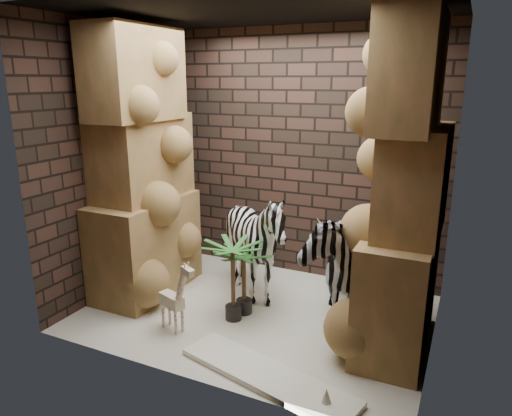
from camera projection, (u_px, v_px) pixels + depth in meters
The scene contains 14 objects.
floor at pixel (256, 313), 4.96m from camera, with size 3.50×3.50×0.00m, color silver.
ceiling at pixel (256, 9), 4.16m from camera, with size 3.50×3.50×0.00m, color black.
wall_back at pixel (299, 156), 5.65m from camera, with size 3.50×3.50×0.00m, color black.
wall_front at pixel (184, 205), 3.47m from camera, with size 3.50×3.50×0.00m, color black.
wall_left at pixel (116, 162), 5.27m from camera, with size 3.00×3.00×0.00m, color black.
wall_right at pixel (448, 192), 3.84m from camera, with size 3.00×3.00×0.00m, color black.
rock_pillar_left at pixel (141, 164), 5.13m from camera, with size 0.68×1.30×3.00m, color #B47C4B, non-canonical shape.
rock_pillar_right at pixel (406, 188), 3.98m from camera, with size 0.58×1.25×3.00m, color #B47C4B, non-canonical shape.
zebra_right at pixel (332, 251), 4.60m from camera, with size 0.69×1.28×1.52m, color white.
zebra_left at pixel (256, 250), 5.14m from camera, with size 1.04×1.29×1.17m, color white.
giraffe_toy at pixel (171, 292), 4.52m from camera, with size 0.41×0.14×0.80m, color beige, non-canonical shape.
palm_front at pixel (244, 281), 4.87m from camera, with size 0.36×0.36×0.72m, color #1A611D, non-canonical shape.
palm_back at pixel (233, 281), 4.72m from camera, with size 0.36×0.36×0.85m, color #1A611D, non-canonical shape.
surfboard at pixel (267, 376), 3.86m from camera, with size 1.61×0.40×0.05m, color white.
Camera 1 is at (1.90, -4.05, 2.40)m, focal length 32.75 mm.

